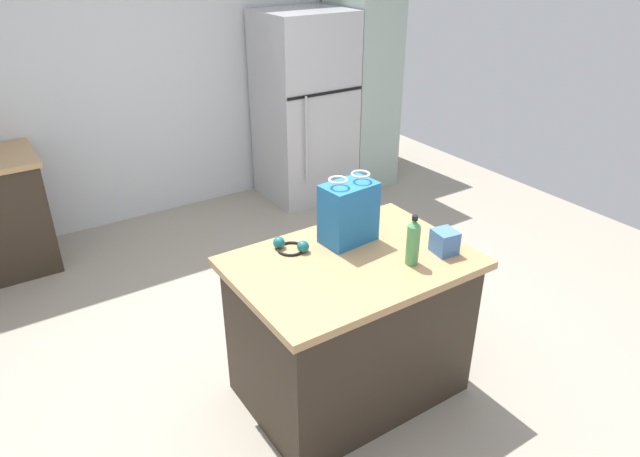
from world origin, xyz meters
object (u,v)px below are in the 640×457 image
Objects in this scene: shopping_bag at (349,212)px; tall_cabinet at (362,77)px; kitchen_island at (350,327)px; refrigerator at (305,108)px; small_box at (445,242)px; bottle at (413,242)px; ear_defenders at (291,246)px.

tall_cabinet is at bearing 51.53° from shopping_bag.
refrigerator reaches higher than kitchen_island.
tall_cabinet reaches higher than small_box.
bottle is (-1.07, -2.72, 0.11)m from refrigerator.
refrigerator is at bearing 72.71° from small_box.
bottle is 0.64m from ear_defenders.
shopping_bag is 1.80× the size of ear_defenders.
ear_defenders is at bearing 165.64° from shopping_bag.
bottle reaches higher than small_box.
ear_defenders is (-0.21, 0.26, 0.45)m from kitchen_island.
tall_cabinet reaches higher than kitchen_island.
ear_defenders reaches higher than kitchen_island.
kitchen_island is 5.80× the size of ear_defenders.
tall_cabinet reaches higher than bottle.
refrigerator is at bearing 62.89° from kitchen_island.
tall_cabinet is at bearing 46.16° from ear_defenders.
small_box reaches higher than kitchen_island.
bottle is 1.28× the size of ear_defenders.
small_box is 0.22m from bottle.
kitchen_island is at bearing -127.91° from tall_cabinet.
ear_defenders is (-2.18, -2.27, -0.20)m from tall_cabinet.
shopping_bag is 0.40m from bottle.
bottle is (-0.22, 0.01, 0.06)m from small_box.
shopping_bag is at bearing -116.91° from refrigerator.
refrigerator reaches higher than shopping_bag.
tall_cabinet is 3.13m from small_box.
tall_cabinet is at bearing 60.82° from small_box.
bottle is (-1.74, -2.72, -0.10)m from tall_cabinet.
tall_cabinet is 3.00m from shopping_bag.
small_box reaches higher than ear_defenders.
kitchen_island is 0.56× the size of tall_cabinet.
refrigerator is 8.33× the size of ear_defenders.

